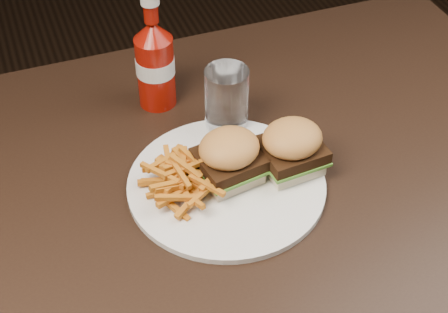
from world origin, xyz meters
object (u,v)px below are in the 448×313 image
object	(u,v)px
dining_table	(203,208)
ketchup_bottle	(156,72)
tumbler	(227,100)
plate	(226,184)

from	to	relation	value
dining_table	ketchup_bottle	bearing A→B (deg)	89.26
tumbler	ketchup_bottle	bearing A→B (deg)	128.96
ketchup_bottle	dining_table	bearing A→B (deg)	-90.74
plate	dining_table	bearing A→B (deg)	-165.18
plate	ketchup_bottle	bearing A→B (deg)	99.11
dining_table	tumbler	distance (m)	0.17
plate	ketchup_bottle	world-z (taller)	ketchup_bottle
dining_table	plate	world-z (taller)	plate
ketchup_bottle	tumbler	world-z (taller)	ketchup_bottle
dining_table	ketchup_bottle	world-z (taller)	ketchup_bottle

